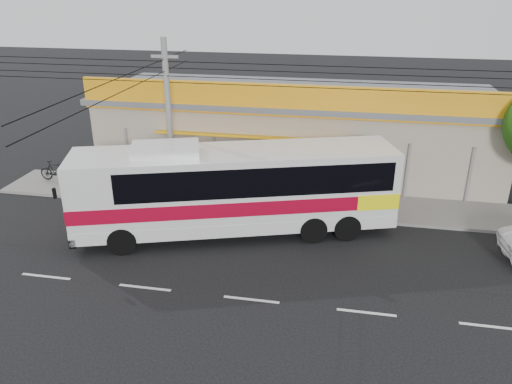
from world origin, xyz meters
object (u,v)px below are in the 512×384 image
motorbike_red (116,186)px  motorbike_dark (55,171)px  coach_bus (240,185)px  utility_pole (166,71)px

motorbike_red → motorbike_dark: 4.35m
coach_bus → motorbike_red: (-7.09, 2.47, -1.60)m
coach_bus → utility_pole: (-3.69, 1.73, 4.47)m
coach_bus → utility_pole: 6.05m
motorbike_dark → utility_pole: bearing=-100.4°
motorbike_dark → utility_pole: utility_pole is taller
coach_bus → utility_pole: utility_pole is taller
motorbike_red → motorbike_dark: bearing=88.7°
motorbike_dark → utility_pole: size_ratio=0.06×
motorbike_red → utility_pole: bearing=-86.7°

